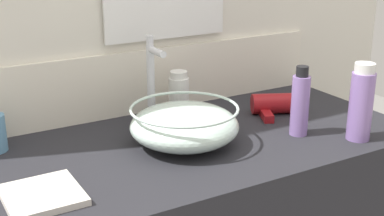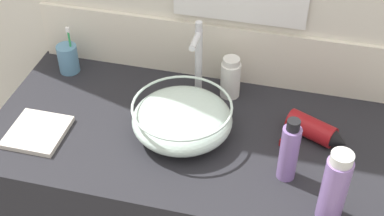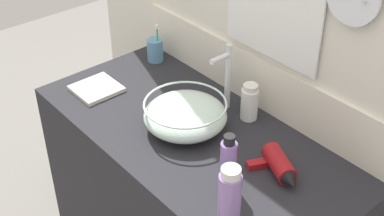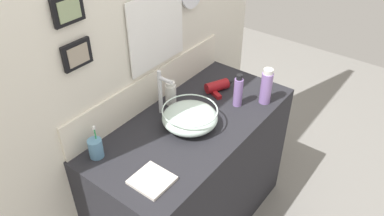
# 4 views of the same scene
# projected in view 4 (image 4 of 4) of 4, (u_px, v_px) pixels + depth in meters

# --- Properties ---
(vanity_counter) EXTENTS (1.28, 0.61, 0.87)m
(vanity_counter) POSITION_uv_depth(u_px,v_px,m) (193.00, 176.00, 2.32)
(vanity_counter) COLOR #232328
(vanity_counter) RESTS_ON ground
(back_panel) EXTENTS (2.06, 0.09, 2.58)m
(back_panel) POSITION_uv_depth(u_px,v_px,m) (143.00, 36.00, 1.99)
(back_panel) COLOR silver
(back_panel) RESTS_ON ground
(glass_bowl_sink) EXTENTS (0.30, 0.30, 0.11)m
(glass_bowl_sink) POSITION_uv_depth(u_px,v_px,m) (190.00, 117.00, 2.01)
(glass_bowl_sink) COLOR silver
(glass_bowl_sink) RESTS_ON vanity_counter
(faucet) EXTENTS (0.02, 0.10, 0.27)m
(faucet) POSITION_uv_depth(u_px,v_px,m) (161.00, 90.00, 2.05)
(faucet) COLOR silver
(faucet) RESTS_ON vanity_counter
(hair_drier) EXTENTS (0.20, 0.14, 0.07)m
(hair_drier) POSITION_uv_depth(u_px,v_px,m) (219.00, 86.00, 2.31)
(hair_drier) COLOR maroon
(hair_drier) RESTS_ON vanity_counter
(toothbrush_cup) EXTENTS (0.07, 0.07, 0.18)m
(toothbrush_cup) POSITION_uv_depth(u_px,v_px,m) (96.00, 148.00, 1.82)
(toothbrush_cup) COLOR #598CB2
(toothbrush_cup) RESTS_ON vanity_counter
(soap_dispenser) EXTENTS (0.05, 0.05, 0.20)m
(soap_dispenser) POSITION_uv_depth(u_px,v_px,m) (238.00, 91.00, 2.14)
(soap_dispenser) COLOR #8C6BB2
(soap_dispenser) RESTS_ON vanity_counter
(shampoo_bottle) EXTENTS (0.07, 0.07, 0.22)m
(shampoo_bottle) POSITION_uv_depth(u_px,v_px,m) (266.00, 87.00, 2.16)
(shampoo_bottle) COLOR #8C6BB2
(shampoo_bottle) RESTS_ON vanity_counter
(lotion_bottle) EXTENTS (0.06, 0.06, 0.14)m
(lotion_bottle) POSITION_uv_depth(u_px,v_px,m) (171.00, 93.00, 2.17)
(lotion_bottle) COLOR white
(lotion_bottle) RESTS_ON vanity_counter
(hand_towel) EXTENTS (0.17, 0.17, 0.02)m
(hand_towel) POSITION_uv_depth(u_px,v_px,m) (152.00, 180.00, 1.71)
(hand_towel) COLOR silver
(hand_towel) RESTS_ON vanity_counter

